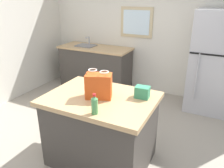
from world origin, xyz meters
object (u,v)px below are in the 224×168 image
kitchen_island (101,129)px  shopping_bag (99,86)px  bottle (95,105)px  small_box (142,92)px  refrigerator (213,63)px

kitchen_island → shopping_bag: 0.58m
shopping_bag → bottle: shopping_bag is taller
bottle → kitchen_island: bearing=111.2°
small_box → kitchen_island: bearing=-156.0°
refrigerator → shopping_bag: bearing=-117.2°
small_box → shopping_bag: bearing=-154.3°
refrigerator → small_box: bearing=-108.5°
refrigerator → small_box: 1.97m
refrigerator → bottle: size_ratio=8.16×
kitchen_island → shopping_bag: size_ratio=3.77×
bottle → shopping_bag: bearing=113.4°
kitchen_island → bottle: 0.66m
kitchen_island → refrigerator: (1.06, 2.06, 0.43)m
shopping_bag → bottle: (0.15, -0.35, -0.05)m
kitchen_island → shopping_bag: shopping_bag is taller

